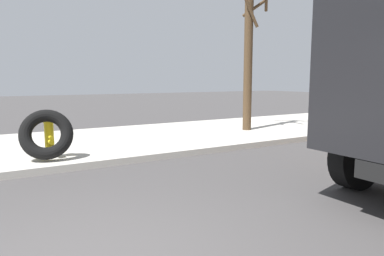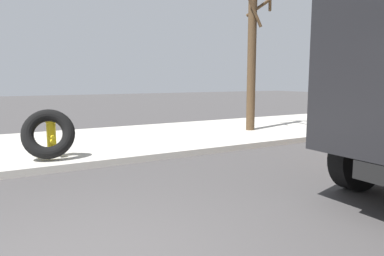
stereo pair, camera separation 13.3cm
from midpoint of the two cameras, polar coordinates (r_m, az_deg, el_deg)
sidewalk_curb at (r=9.85m, az=-25.57°, el=-3.16°), size 36.00×5.00×0.15m
fire_hydrant at (r=8.21m, az=-20.96°, el=-1.05°), size 0.22×0.49×0.89m
loose_tire at (r=7.96m, az=-21.37°, el=-0.88°), size 1.19×0.90×1.08m
bare_tree at (r=12.03m, az=10.00°, el=14.48°), size 1.11×1.60×5.81m
street_light_pole at (r=15.15m, az=28.01°, el=13.35°), size 0.12×0.12×6.75m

